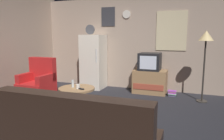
% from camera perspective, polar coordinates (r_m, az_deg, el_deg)
% --- Properties ---
extents(ground_plane, '(12.00, 12.00, 0.00)m').
position_cam_1_polar(ground_plane, '(4.02, -5.30, -12.55)').
color(ground_plane, '#232328').
extents(wall_with_art, '(5.20, 0.12, 2.51)m').
position_cam_1_polar(wall_with_art, '(6.03, 4.67, 7.04)').
color(wall_with_art, tan).
rests_on(wall_with_art, ground_plane).
extents(fridge, '(0.60, 0.62, 1.77)m').
position_cam_1_polar(fridge, '(6.06, -4.94, 2.25)').
color(fridge, silver).
rests_on(fridge, ground_plane).
extents(tv_stand, '(0.84, 0.53, 0.60)m').
position_cam_1_polar(tv_stand, '(5.66, 10.05, -3.02)').
color(tv_stand, '#9E754C').
rests_on(tv_stand, ground_plane).
extents(crt_tv, '(0.54, 0.51, 0.44)m').
position_cam_1_polar(crt_tv, '(5.58, 10.01, 2.23)').
color(crt_tv, black).
rests_on(crt_tv, tv_stand).
extents(standing_lamp, '(0.32, 0.32, 1.59)m').
position_cam_1_polar(standing_lamp, '(5.12, 23.67, 7.01)').
color(standing_lamp, '#332D28').
rests_on(standing_lamp, ground_plane).
extents(coffee_table, '(0.72, 0.72, 0.45)m').
position_cam_1_polar(coffee_table, '(4.42, -9.30, -7.50)').
color(coffee_table, '#9E754C').
rests_on(coffee_table, ground_plane).
extents(wine_glass, '(0.05, 0.05, 0.15)m').
position_cam_1_polar(wine_glass, '(4.40, -10.39, -3.56)').
color(wine_glass, silver).
rests_on(wine_glass, coffee_table).
extents(mug_ceramic_white, '(0.08, 0.08, 0.09)m').
position_cam_1_polar(mug_ceramic_white, '(4.26, -9.05, -4.36)').
color(mug_ceramic_white, silver).
rests_on(mug_ceramic_white, coffee_table).
extents(remote_control, '(0.16, 0.09, 0.02)m').
position_cam_1_polar(remote_control, '(4.22, -8.31, -4.97)').
color(remote_control, black).
rests_on(remote_control, coffee_table).
extents(armchair, '(0.68, 0.68, 0.96)m').
position_cam_1_polar(armchair, '(5.38, -19.07, -3.63)').
color(armchair, red).
rests_on(armchair, ground_plane).
extents(book_stack, '(0.20, 0.18, 0.14)m').
position_cam_1_polar(book_stack, '(5.55, 15.68, -5.95)').
color(book_stack, slate).
rests_on(book_stack, ground_plane).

